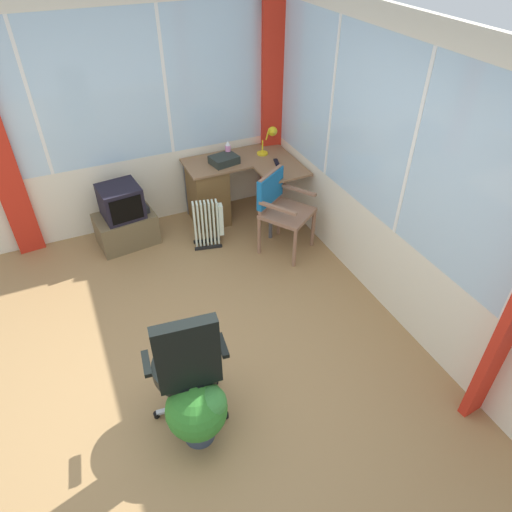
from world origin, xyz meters
TOP-DOWN VIEW (x-y plane):
  - ground at (0.00, 0.00)m, footprint 4.97×5.73m
  - north_window_panel at (-0.00, 2.40)m, footprint 3.97×0.07m
  - east_window_panel at (2.02, 0.00)m, footprint 0.07×4.73m
  - curtain_corner at (1.89, 2.27)m, footprint 0.28×0.11m
  - desk at (1.02, 2.06)m, footprint 1.25×0.97m
  - desk_lamp at (1.74, 2.01)m, footprint 0.23×0.20m
  - tv_remote at (1.71, 1.78)m, footprint 0.08×0.16m
  - spray_bottle at (1.25, 2.13)m, footprint 0.06×0.06m
  - paper_tray at (1.16, 2.02)m, footprint 0.34×0.28m
  - wooden_armchair at (1.47, 1.24)m, footprint 0.67×0.67m
  - office_chair at (-0.09, -0.48)m, footprint 0.61×0.58m
  - tv_on_stand at (-0.06, 2.01)m, footprint 0.69×0.51m
  - space_heater at (0.78, 1.57)m, footprint 0.37×0.23m
  - potted_plant at (-0.09, -0.66)m, footprint 0.44×0.44m

SIDE VIEW (x-z plane):
  - ground at x=0.00m, z-range -0.06..0.00m
  - space_heater at x=0.78m, z-range 0.00..0.58m
  - tv_on_stand at x=-0.06m, z-range -0.04..0.68m
  - potted_plant at x=-0.09m, z-range 0.05..0.60m
  - desk at x=1.02m, z-range 0.03..0.78m
  - wooden_armchair at x=1.47m, z-range 0.14..1.04m
  - office_chair at x=-0.09m, z-range 0.07..1.19m
  - tv_remote at x=1.71m, z-range 0.75..0.77m
  - paper_tray at x=1.16m, z-range 0.75..0.84m
  - spray_bottle at x=1.25m, z-range 0.74..0.96m
  - desk_lamp at x=1.74m, z-range 0.79..1.14m
  - curtain_corner at x=1.89m, z-range 0.00..2.45m
  - north_window_panel at x=0.00m, z-range 0.00..2.55m
  - east_window_panel at x=2.02m, z-range 0.00..2.55m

